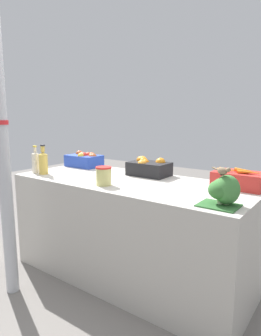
{
  "coord_description": "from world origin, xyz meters",
  "views": [
    {
      "loc": [
        1.37,
        -1.87,
        1.32
      ],
      "look_at": [
        0.0,
        0.0,
        0.91
      ],
      "focal_mm": 32.0,
      "sensor_mm": 36.0,
      "label": 1
    }
  ],
  "objects_px": {
    "broccoli_pile": "(224,190)",
    "juice_bottle_golden": "(43,162)",
    "orange_crate": "(148,167)",
    "juice_bottle_cloudy": "(35,161)",
    "pickle_jar": "(104,176)",
    "support_pole": "(2,139)",
    "apple_crate": "(85,159)",
    "sparrow_bird": "(223,171)",
    "carrot_crate": "(239,180)"
  },
  "relations": [
    {
      "from": "broccoli_pile",
      "to": "juice_bottle_golden",
      "type": "height_order",
      "value": "juice_bottle_golden"
    },
    {
      "from": "orange_crate",
      "to": "juice_bottle_golden",
      "type": "xyz_separation_m",
      "value": [
        -0.77,
        -0.5,
        0.04
      ]
    },
    {
      "from": "orange_crate",
      "to": "juice_bottle_cloudy",
      "type": "relative_size",
      "value": 1.39
    },
    {
      "from": "juice_bottle_golden",
      "to": "broccoli_pile",
      "type": "bearing_deg",
      "value": 0.56
    },
    {
      "from": "orange_crate",
      "to": "pickle_jar",
      "type": "height_order",
      "value": "orange_crate"
    },
    {
      "from": "support_pole",
      "to": "pickle_jar",
      "type": "bearing_deg",
      "value": 41.12
    },
    {
      "from": "broccoli_pile",
      "to": "juice_bottle_cloudy",
      "type": "distance_m",
      "value": 1.7
    },
    {
      "from": "apple_crate",
      "to": "sparrow_bird",
      "type": "xyz_separation_m",
      "value": [
        1.57,
        -0.5,
        0.13
      ]
    },
    {
      "from": "juice_bottle_golden",
      "to": "carrot_crate",
      "type": "bearing_deg",
      "value": 17.66
    },
    {
      "from": "juice_bottle_golden",
      "to": "orange_crate",
      "type": "bearing_deg",
      "value": 32.82
    },
    {
      "from": "apple_crate",
      "to": "juice_bottle_cloudy",
      "type": "height_order",
      "value": "juice_bottle_cloudy"
    },
    {
      "from": "carrot_crate",
      "to": "broccoli_pile",
      "type": "height_order",
      "value": "broccoli_pile"
    },
    {
      "from": "juice_bottle_golden",
      "to": "support_pole",
      "type": "bearing_deg",
      "value": -69.84
    },
    {
      "from": "carrot_crate",
      "to": "juice_bottle_golden",
      "type": "distance_m",
      "value": 1.61
    },
    {
      "from": "support_pole",
      "to": "carrot_crate",
      "type": "relative_size",
      "value": 6.79
    },
    {
      "from": "carrot_crate",
      "to": "broccoli_pile",
      "type": "distance_m",
      "value": 0.48
    },
    {
      "from": "support_pole",
      "to": "sparrow_bird",
      "type": "xyz_separation_m",
      "value": [
        1.41,
        0.46,
        -0.14
      ]
    },
    {
      "from": "carrot_crate",
      "to": "juice_bottle_cloudy",
      "type": "distance_m",
      "value": 1.72
    },
    {
      "from": "apple_crate",
      "to": "juice_bottle_golden",
      "type": "height_order",
      "value": "juice_bottle_golden"
    },
    {
      "from": "broccoli_pile",
      "to": "juice_bottle_golden",
      "type": "relative_size",
      "value": 0.85
    },
    {
      "from": "broccoli_pile",
      "to": "pickle_jar",
      "type": "bearing_deg",
      "value": -178.45
    },
    {
      "from": "juice_bottle_cloudy",
      "to": "apple_crate",
      "type": "bearing_deg",
      "value": 76.03
    },
    {
      "from": "orange_crate",
      "to": "apple_crate",
      "type": "bearing_deg",
      "value": -179.8
    },
    {
      "from": "carrot_crate",
      "to": "broccoli_pile",
      "type": "xyz_separation_m",
      "value": [
        0.05,
        -0.47,
        0.03
      ]
    },
    {
      "from": "juice_bottle_cloudy",
      "to": "pickle_jar",
      "type": "relative_size",
      "value": 1.77
    },
    {
      "from": "orange_crate",
      "to": "sparrow_bird",
      "type": "xyz_separation_m",
      "value": [
        0.82,
        -0.5,
        0.13
      ]
    },
    {
      "from": "support_pole",
      "to": "orange_crate",
      "type": "bearing_deg",
      "value": 58.41
    },
    {
      "from": "apple_crate",
      "to": "pickle_jar",
      "type": "xyz_separation_m",
      "value": [
        0.69,
        -0.5,
        -0.0
      ]
    },
    {
      "from": "support_pole",
      "to": "pickle_jar",
      "type": "height_order",
      "value": "support_pole"
    },
    {
      "from": "orange_crate",
      "to": "pickle_jar",
      "type": "relative_size",
      "value": 2.47
    },
    {
      "from": "pickle_jar",
      "to": "carrot_crate",
      "type": "bearing_deg",
      "value": 30.9
    },
    {
      "from": "broccoli_pile",
      "to": "sparrow_bird",
      "type": "bearing_deg",
      "value": -92.94
    },
    {
      "from": "sparrow_bird",
      "to": "support_pole",
      "type": "bearing_deg",
      "value": -137.58
    },
    {
      "from": "carrot_crate",
      "to": "support_pole",
      "type": "bearing_deg",
      "value": -144.79
    },
    {
      "from": "orange_crate",
      "to": "broccoli_pile",
      "type": "height_order",
      "value": "broccoli_pile"
    },
    {
      "from": "orange_crate",
      "to": "juice_bottle_golden",
      "type": "bearing_deg",
      "value": -147.18
    },
    {
      "from": "broccoli_pile",
      "to": "juice_bottle_golden",
      "type": "bearing_deg",
      "value": -179.44
    },
    {
      "from": "carrot_crate",
      "to": "juice_bottle_golden",
      "type": "relative_size",
      "value": 1.31
    },
    {
      "from": "apple_crate",
      "to": "pickle_jar",
      "type": "bearing_deg",
      "value": -35.92
    },
    {
      "from": "juice_bottle_golden",
      "to": "sparrow_bird",
      "type": "distance_m",
      "value": 1.59
    },
    {
      "from": "support_pole",
      "to": "broccoli_pile",
      "type": "height_order",
      "value": "support_pole"
    },
    {
      "from": "juice_bottle_cloudy",
      "to": "sparrow_bird",
      "type": "bearing_deg",
      "value": -0.29
    },
    {
      "from": "juice_bottle_cloudy",
      "to": "sparrow_bird",
      "type": "xyz_separation_m",
      "value": [
        1.7,
        -0.01,
        0.1
      ]
    },
    {
      "from": "carrot_crate",
      "to": "sparrow_bird",
      "type": "bearing_deg",
      "value": -84.1
    },
    {
      "from": "orange_crate",
      "to": "juice_bottle_cloudy",
      "type": "xyz_separation_m",
      "value": [
        -0.88,
        -0.5,
        0.03
      ]
    },
    {
      "from": "broccoli_pile",
      "to": "support_pole",
      "type": "bearing_deg",
      "value": -160.97
    },
    {
      "from": "orange_crate",
      "to": "support_pole",
      "type": "bearing_deg",
      "value": -121.59
    },
    {
      "from": "support_pole",
      "to": "pickle_jar",
      "type": "relative_size",
      "value": 16.79
    },
    {
      "from": "juice_bottle_golden",
      "to": "sparrow_bird",
      "type": "bearing_deg",
      "value": -0.31
    },
    {
      "from": "sparrow_bird",
      "to": "orange_crate",
      "type": "bearing_deg",
      "value": 172.59
    }
  ]
}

